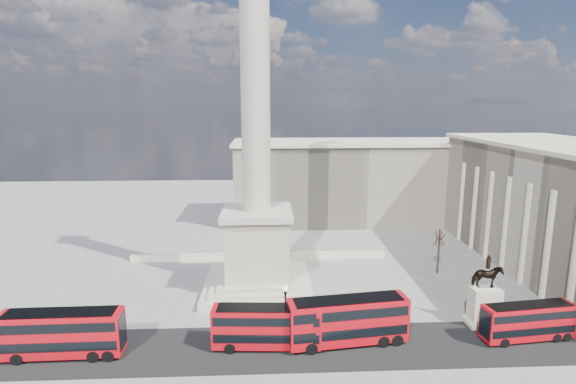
% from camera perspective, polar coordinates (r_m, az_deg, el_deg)
% --- Properties ---
extents(ground, '(180.00, 180.00, 0.00)m').
position_cam_1_polar(ground, '(57.00, -3.91, -14.06)').
color(ground, gray).
rests_on(ground, ground).
extents(asphalt_road, '(120.00, 9.00, 0.01)m').
position_cam_1_polar(asphalt_road, '(48.28, 2.13, -19.07)').
color(asphalt_road, black).
rests_on(asphalt_road, ground).
extents(nelsons_column, '(14.00, 14.00, 49.85)m').
position_cam_1_polar(nelsons_column, '(57.64, -3.99, -0.20)').
color(nelsons_column, beige).
rests_on(nelsons_column, ground).
extents(balustrade_wall, '(40.00, 0.60, 1.10)m').
position_cam_1_polar(balustrade_wall, '(71.59, -3.67, -8.15)').
color(balustrade_wall, beige).
rests_on(balustrade_wall, ground).
extents(building_east, '(19.00, 46.00, 18.60)m').
position_cam_1_polar(building_east, '(76.91, 31.97, -1.72)').
color(building_east, '#B4A893').
rests_on(building_east, ground).
extents(building_northeast, '(51.00, 17.00, 16.60)m').
position_cam_1_polar(building_northeast, '(94.73, 8.68, 1.45)').
color(building_northeast, '#B4A893').
rests_on(building_northeast, ground).
extents(red_bus_a, '(11.60, 2.91, 4.68)m').
position_cam_1_polar(red_bus_a, '(50.53, -26.70, -15.74)').
color(red_bus_a, '#BA0913').
rests_on(red_bus_a, ground).
extents(red_bus_b, '(11.02, 3.18, 4.42)m').
position_cam_1_polar(red_bus_b, '(47.05, -2.62, -16.71)').
color(red_bus_b, '#BA0913').
rests_on(red_bus_b, ground).
extents(red_bus_c, '(12.53, 4.38, 4.98)m').
position_cam_1_polar(red_bus_c, '(47.94, 7.67, -15.85)').
color(red_bus_c, '#BA0913').
rests_on(red_bus_c, ground).
extents(red_bus_d, '(9.92, 3.33, 3.95)m').
position_cam_1_polar(red_bus_d, '(54.62, 28.21, -14.26)').
color(red_bus_d, '#BA0913').
rests_on(red_bus_d, ground).
extents(victorian_lamp, '(0.59, 0.59, 6.92)m').
position_cam_1_polar(victorian_lamp, '(45.72, -0.33, -15.11)').
color(victorian_lamp, black).
rests_on(victorian_lamp, ground).
extents(equestrian_statue, '(3.87, 2.91, 8.10)m').
position_cam_1_polar(equestrian_statue, '(55.77, 23.72, -12.49)').
color(equestrian_statue, beige).
rests_on(equestrian_statue, ground).
extents(bare_tree_mid, '(1.82, 1.82, 6.92)m').
position_cam_1_polar(bare_tree_mid, '(68.18, 18.69, -5.43)').
color(bare_tree_mid, '#332319').
rests_on(bare_tree_mid, ground).
extents(bare_tree_far, '(1.58, 1.58, 6.43)m').
position_cam_1_polar(bare_tree_far, '(80.16, 25.68, -3.77)').
color(bare_tree_far, '#332319').
rests_on(bare_tree_far, ground).
extents(pedestrian_walking, '(0.65, 0.53, 1.56)m').
position_cam_1_polar(pedestrian_walking, '(53.16, 12.26, -15.35)').
color(pedestrian_walking, '#242127').
rests_on(pedestrian_walking, ground).
extents(pedestrian_standing, '(0.88, 0.74, 1.60)m').
position_cam_1_polar(pedestrian_standing, '(59.67, 30.12, -13.61)').
color(pedestrian_standing, '#242127').
rests_on(pedestrian_standing, ground).
extents(pedestrian_crossing, '(0.85, 1.07, 1.69)m').
position_cam_1_polar(pedestrian_crossing, '(51.64, 2.36, -15.84)').
color(pedestrian_crossing, '#242127').
rests_on(pedestrian_crossing, ground).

